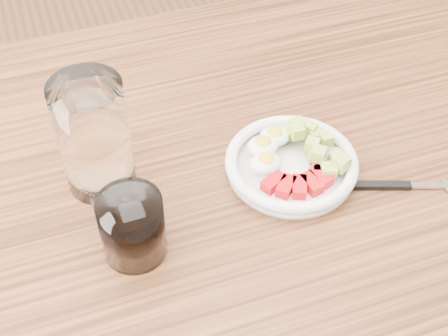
# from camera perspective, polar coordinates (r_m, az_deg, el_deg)

# --- Properties ---
(dining_table) EXTENTS (1.50, 0.90, 0.77)m
(dining_table) POSITION_cam_1_polar(r_m,az_deg,el_deg) (0.94, 0.79, -5.80)
(dining_table) COLOR brown
(dining_table) RESTS_ON ground
(bowl) EXTENTS (0.19, 0.19, 0.05)m
(bowl) POSITION_cam_1_polar(r_m,az_deg,el_deg) (0.87, 6.14, 0.60)
(bowl) COLOR white
(bowl) RESTS_ON dining_table
(fork) EXTENTS (0.17, 0.07, 0.01)m
(fork) POSITION_cam_1_polar(r_m,az_deg,el_deg) (0.89, 15.55, -1.55)
(fork) COLOR black
(fork) RESTS_ON dining_table
(water_glass) EXTENTS (0.09, 0.09, 0.17)m
(water_glass) POSITION_cam_1_polar(r_m,az_deg,el_deg) (0.82, -11.81, 2.84)
(water_glass) COLOR white
(water_glass) RESTS_ON dining_table
(coffee_glass) EXTENTS (0.08, 0.08, 0.09)m
(coffee_glass) POSITION_cam_1_polar(r_m,az_deg,el_deg) (0.76, -8.37, -5.38)
(coffee_glass) COLOR white
(coffee_glass) RESTS_ON dining_table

